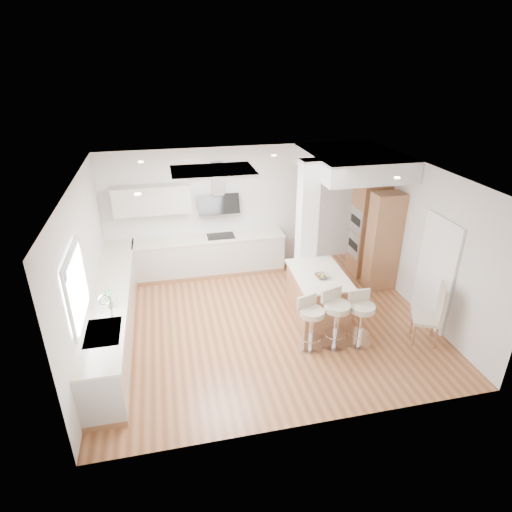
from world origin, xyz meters
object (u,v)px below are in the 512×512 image
object	(u,v)px
bar_stool_b	(336,316)
bar_stool_c	(361,316)
peninsula	(318,294)
dining_chair	(433,313)
bar_stool_a	(311,321)

from	to	relation	value
bar_stool_b	bar_stool_c	bearing A→B (deg)	-26.55
peninsula	bar_stool_b	world-z (taller)	bar_stool_b
bar_stool_b	dining_chair	xyz separation A→B (m)	(1.64, -0.30, 0.02)
dining_chair	bar_stool_b	bearing A→B (deg)	-165.57
bar_stool_b	bar_stool_c	distance (m)	0.44
bar_stool_b	peninsula	bearing A→B (deg)	68.76
bar_stool_b	bar_stool_c	size ratio (longest dim) A/B	1.06
peninsula	bar_stool_c	distance (m)	1.10
bar_stool_b	bar_stool_a	bearing A→B (deg)	159.45
bar_stool_c	bar_stool_a	bearing A→B (deg)	174.33
bar_stool_c	dining_chair	bearing A→B (deg)	-12.14
peninsula	bar_stool_b	xyz separation A→B (m)	(-0.04, -0.97, 0.14)
peninsula	bar_stool_a	bearing A→B (deg)	-114.15
bar_stool_a	bar_stool_b	size ratio (longest dim) A/B	0.92
bar_stool_b	dining_chair	distance (m)	1.67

